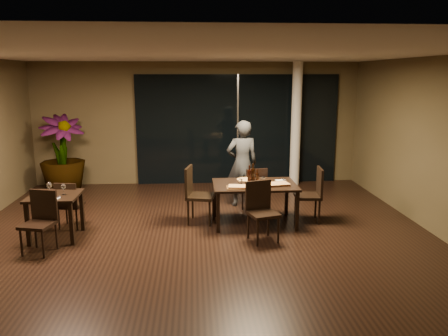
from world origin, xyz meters
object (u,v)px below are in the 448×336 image
at_px(chair_side_far, 69,203).
at_px(diner, 242,164).
at_px(potted_plant, 62,154).
at_px(side_table, 55,202).
at_px(chair_main_left, 196,192).
at_px(bottle_b, 257,176).
at_px(chair_side_near, 41,218).
at_px(chair_main_near, 261,208).
at_px(chair_main_right, 313,192).
at_px(main_table, 255,188).
at_px(bottle_a, 249,174).
at_px(bottle_c, 253,173).
at_px(chair_main_far, 255,188).

bearing_deg(chair_side_far, diner, -151.27).
bearing_deg(potted_plant, side_table, -76.52).
relative_size(chair_main_left, bottle_b, 3.93).
bearing_deg(chair_side_near, chair_main_left, 41.11).
xyz_separation_m(chair_main_near, potted_plant, (-4.12, 3.31, 0.35)).
relative_size(side_table, diner, 0.45).
bearing_deg(chair_main_right, main_table, -81.23).
bearing_deg(chair_side_near, bottle_a, 32.86).
distance_m(chair_main_left, chair_side_near, 2.67).
bearing_deg(bottle_a, side_table, -170.37).
height_order(chair_side_far, diner, diner).
height_order(chair_main_right, bottle_a, bottle_a).
bearing_deg(main_table, chair_side_near, -163.12).
height_order(bottle_a, bottle_c, bottle_c).
bearing_deg(bottle_c, chair_side_far, -176.82).
height_order(chair_main_left, chair_main_right, chair_main_left).
height_order(side_table, potted_plant, potted_plant).
height_order(chair_main_near, bottle_a, bottle_a).
bearing_deg(bottle_a, bottle_c, 44.78).
xyz_separation_m(chair_main_left, potted_plant, (-3.05, 2.38, 0.31)).
distance_m(chair_main_near, chair_main_right, 1.39).
bearing_deg(potted_plant, chair_side_near, -79.37).
distance_m(main_table, chair_main_right, 1.10).
xyz_separation_m(chair_side_near, bottle_c, (3.44, 1.18, 0.39)).
xyz_separation_m(chair_side_far, potted_plant, (-0.81, 2.57, 0.42)).
bearing_deg(chair_main_far, bottle_a, 61.19).
bearing_deg(chair_side_near, chair_main_right, 28.29).
bearing_deg(chair_main_far, main_table, 70.64).
height_order(chair_main_left, chair_side_far, chair_main_left).
height_order(chair_main_right, diner, diner).
relative_size(main_table, chair_side_far, 1.76).
bearing_deg(side_table, diner, 26.64).
height_order(chair_main_near, chair_side_near, chair_main_near).
bearing_deg(bottle_c, chair_side_near, -161.01).
xyz_separation_m(chair_side_near, bottle_a, (3.37, 1.11, 0.39)).
height_order(chair_side_near, bottle_a, bottle_a).
height_order(chair_main_right, potted_plant, potted_plant).
bearing_deg(chair_main_right, bottle_a, -84.46).
distance_m(chair_main_left, chair_side_far, 2.25).
height_order(chair_main_far, bottle_b, bottle_b).
distance_m(chair_side_near, bottle_a, 3.56).
distance_m(side_table, potted_plant, 3.12).
xyz_separation_m(chair_main_left, bottle_b, (1.12, -0.13, 0.30)).
bearing_deg(chair_main_left, main_table, -85.52).
bearing_deg(main_table, chair_main_right, 3.08).
bearing_deg(bottle_a, potted_plant, 148.66).
xyz_separation_m(chair_main_left, bottle_a, (0.98, -0.08, 0.33)).
bearing_deg(bottle_c, chair_main_far, 77.30).
xyz_separation_m(bottle_b, bottle_c, (-0.06, 0.12, 0.04)).
bearing_deg(chair_main_left, bottle_a, -82.62).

